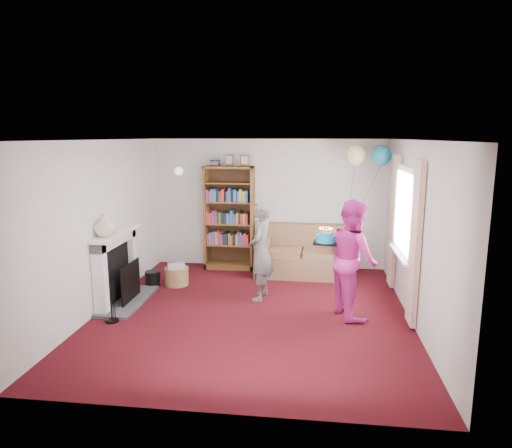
# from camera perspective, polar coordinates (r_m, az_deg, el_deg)

# --- Properties ---
(ground) EXTENTS (5.00, 5.00, 0.00)m
(ground) POSITION_cam_1_polar(r_m,az_deg,el_deg) (6.83, -0.46, -11.01)
(ground) COLOR #34070F
(ground) RESTS_ON ground
(wall_back) EXTENTS (4.50, 0.02, 2.50)m
(wall_back) POSITION_cam_1_polar(r_m,az_deg,el_deg) (8.92, 1.62, 2.55)
(wall_back) COLOR silver
(wall_back) RESTS_ON ground
(wall_left) EXTENTS (0.02, 5.00, 2.50)m
(wall_left) POSITION_cam_1_polar(r_m,az_deg,el_deg) (7.12, -18.83, -0.19)
(wall_left) COLOR silver
(wall_left) RESTS_ON ground
(wall_right) EXTENTS (0.02, 5.00, 2.50)m
(wall_right) POSITION_cam_1_polar(r_m,az_deg,el_deg) (6.57, 19.47, -1.12)
(wall_right) COLOR silver
(wall_right) RESTS_ON ground
(ceiling) EXTENTS (4.50, 5.00, 0.01)m
(ceiling) POSITION_cam_1_polar(r_m,az_deg,el_deg) (6.33, -0.50, 10.52)
(ceiling) COLOR white
(ceiling) RESTS_ON wall_back
(fireplace) EXTENTS (0.55, 1.80, 1.12)m
(fireplace) POSITION_cam_1_polar(r_m,az_deg,el_deg) (7.38, -16.63, -5.57)
(fireplace) COLOR #3F3F42
(fireplace) RESTS_ON ground
(window_bay) EXTENTS (0.14, 2.02, 2.20)m
(window_bay) POSITION_cam_1_polar(r_m,az_deg,el_deg) (7.14, 18.01, -0.49)
(window_bay) COLOR white
(window_bay) RESTS_ON ground
(wall_sconce) EXTENTS (0.16, 0.23, 0.16)m
(wall_sconce) POSITION_cam_1_polar(r_m,az_deg,el_deg) (9.04, -9.62, 6.53)
(wall_sconce) COLOR gold
(wall_sconce) RESTS_ON ground
(bookcase) EXTENTS (0.94, 0.42, 2.20)m
(bookcase) POSITION_cam_1_polar(r_m,az_deg,el_deg) (8.87, -3.31, 0.67)
(bookcase) COLOR #472B14
(bookcase) RESTS_ON ground
(sofa) EXTENTS (1.71, 0.90, 0.90)m
(sofa) POSITION_cam_1_polar(r_m,az_deg,el_deg) (8.64, 5.81, -3.96)
(sofa) COLOR brown
(sofa) RESTS_ON ground
(wicker_basket) EXTENTS (0.41, 0.41, 0.37)m
(wicker_basket) POSITION_cam_1_polar(r_m,az_deg,el_deg) (8.10, -9.89, -6.36)
(wicker_basket) COLOR #926544
(wicker_basket) RESTS_ON ground
(person_striped) EXTENTS (0.44, 0.61, 1.57)m
(person_striped) POSITION_cam_1_polar(r_m,az_deg,el_deg) (7.15, 0.57, -3.36)
(person_striped) COLOR black
(person_striped) RESTS_ON ground
(person_magenta) EXTENTS (0.89, 0.99, 1.69)m
(person_magenta) POSITION_cam_1_polar(r_m,az_deg,el_deg) (6.64, 11.95, -4.21)
(person_magenta) COLOR #C8288B
(person_magenta) RESTS_ON ground
(birthday_cake) EXTENTS (0.33, 0.33, 0.22)m
(birthday_cake) POSITION_cam_1_polar(r_m,az_deg,el_deg) (6.49, 8.66, -1.82)
(birthday_cake) COLOR black
(birthday_cake) RESTS_ON ground
(balloons) EXTENTS (0.80, 0.36, 1.73)m
(balloons) POSITION_cam_1_polar(r_m,az_deg,el_deg) (8.29, 13.86, 8.33)
(balloons) COLOR #3F3F3F
(balloons) RESTS_ON ground
(mantel_vase) EXTENTS (0.37, 0.37, 0.35)m
(mantel_vase) POSITION_cam_1_polar(r_m,az_deg,el_deg) (6.92, -18.34, -0.07)
(mantel_vase) COLOR beige
(mantel_vase) RESTS_ON fireplace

